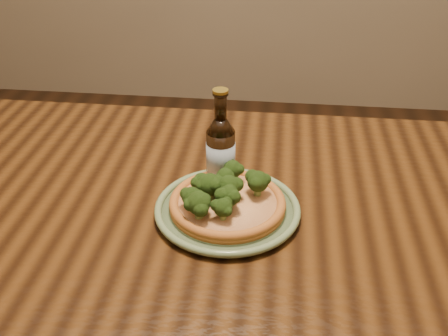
# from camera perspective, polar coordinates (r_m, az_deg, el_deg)

# --- Properties ---
(table) EXTENTS (1.60, 0.90, 0.75)m
(table) POSITION_cam_1_polar(r_m,az_deg,el_deg) (1.04, -2.98, -9.24)
(table) COLOR #3F230D
(table) RESTS_ON ground
(plate) EXTENTS (0.27, 0.27, 0.02)m
(plate) POSITION_cam_1_polar(r_m,az_deg,el_deg) (0.97, 0.38, -4.50)
(plate) COLOR #697E57
(plate) RESTS_ON table
(pizza) EXTENTS (0.22, 0.22, 0.07)m
(pizza) POSITION_cam_1_polar(r_m,az_deg,el_deg) (0.96, 0.19, -3.46)
(pizza) COLOR #AF6427
(pizza) RESTS_ON plate
(beer_bottle) EXTENTS (0.06, 0.06, 0.21)m
(beer_bottle) POSITION_cam_1_polar(r_m,az_deg,el_deg) (1.02, -0.36, 1.79)
(beer_bottle) COLOR black
(beer_bottle) RESTS_ON table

